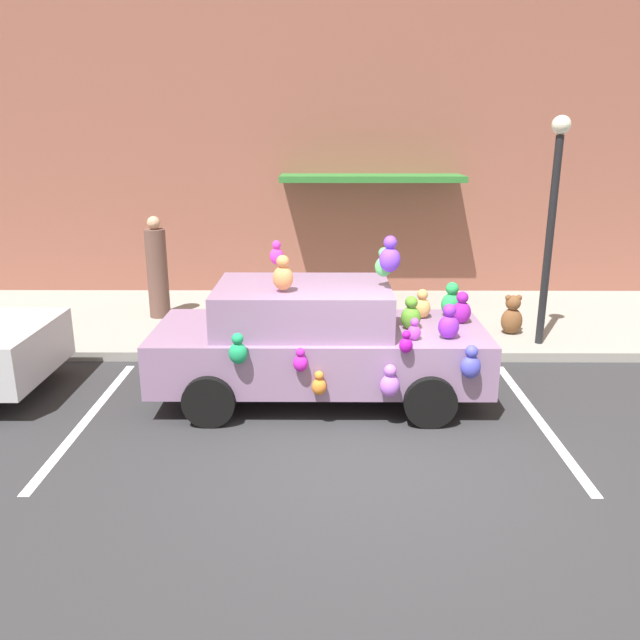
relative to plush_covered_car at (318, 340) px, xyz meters
name	(u,v)px	position (x,y,z in m)	size (l,w,h in m)	color
ground_plane	(376,457)	(0.65, -1.65, -0.80)	(60.00, 60.00, 0.00)	#2D2D30
sidewalk	(355,320)	(0.65, 3.35, -0.73)	(24.00, 4.00, 0.15)	gray
storefront_building	(352,144)	(0.65, 5.49, 2.39)	(24.00, 1.25, 6.40)	brown
parking_stripe_front	(538,418)	(2.74, -0.65, -0.80)	(0.12, 3.60, 0.01)	silver
parking_stripe_rear	(89,417)	(-2.86, -0.65, -0.80)	(0.12, 3.60, 0.01)	silver
plush_covered_car	(318,340)	(0.00, 0.00, 0.00)	(4.28, 2.02, 2.22)	gray
teddy_bear_on_sidewalk	(512,316)	(3.24, 2.34, -0.34)	(0.35, 0.30, 0.68)	brown
street_lamp_post	(553,207)	(3.56, 1.85, 1.52)	(0.28, 0.28, 3.51)	black
pedestrian_near_shopfront	(157,271)	(-2.94, 3.36, 0.20)	(0.37, 0.37, 1.84)	brown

